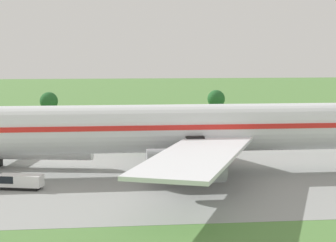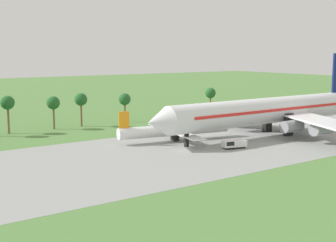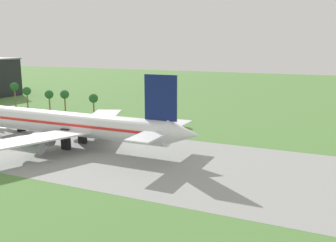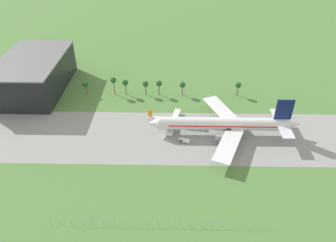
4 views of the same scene
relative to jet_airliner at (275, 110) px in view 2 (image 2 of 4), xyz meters
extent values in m
plane|color=#517F3D|center=(-31.52, -2.58, -6.25)|extent=(600.00, 600.00, 0.00)
cube|color=gray|center=(-31.52, -2.58, -6.24)|extent=(320.00, 44.00, 0.02)
cylinder|color=white|center=(-1.79, 0.00, 0.07)|extent=(63.23, 6.51, 6.51)
cone|color=white|center=(-36.01, 0.00, 0.07)|extent=(5.21, 6.38, 6.38)
cube|color=red|center=(-1.79, 0.00, 0.55)|extent=(53.75, 6.64, 0.65)
cube|color=white|center=(-0.05, -14.79, -1.07)|extent=(18.93, 30.60, 0.44)
cube|color=white|center=(-0.05, 14.79, -1.07)|extent=(18.93, 30.60, 0.44)
cylinder|color=gray|center=(-2.43, -7.81, -2.94)|extent=(5.86, 2.93, 2.93)
cylinder|color=gray|center=(0.20, -14.32, -2.94)|extent=(5.86, 2.93, 2.93)
cylinder|color=gray|center=(-2.43, 7.81, -2.94)|extent=(5.86, 2.93, 2.93)
cylinder|color=gray|center=(0.20, 14.32, -2.94)|extent=(5.86, 2.93, 2.93)
cube|color=black|center=(-28.35, 0.00, -3.42)|extent=(0.70, 0.90, 5.66)
cube|color=black|center=(1.37, -3.58, -3.42)|extent=(2.40, 1.20, 5.66)
cube|color=black|center=(1.37, 3.58, -3.42)|extent=(2.40, 1.20, 5.66)
cylinder|color=white|center=(-26.03, 7.64, -3.68)|extent=(28.37, 7.83, 2.71)
cube|color=orange|center=(-38.58, 9.97, -0.43)|extent=(2.44, 0.68, 3.79)
cube|color=white|center=(-26.03, 7.64, -3.95)|extent=(7.84, 25.68, 0.24)
cube|color=black|center=(-26.03, 7.64, -4.96)|extent=(1.62, 2.61, 2.57)
cube|color=black|center=(-20.71, -7.31, -6.05)|extent=(4.86, 2.91, 0.40)
cube|color=white|center=(-20.71, -7.31, -5.14)|extent=(5.69, 3.31, 1.41)
cube|color=black|center=(-22.14, -6.93, -4.93)|extent=(2.34, 2.45, 0.90)
cylinder|color=brown|center=(-35.13, 40.31, -2.69)|extent=(0.56, 0.56, 7.12)
sphere|color=#235B28|center=(-35.13, 40.31, 1.47)|extent=(3.60, 3.60, 3.60)
cylinder|color=brown|center=(12.76, 40.31, -2.99)|extent=(0.56, 0.56, 6.51)
sphere|color=#235B28|center=(12.76, 40.31, 0.86)|extent=(3.60, 3.60, 3.60)
cylinder|color=brown|center=(-20.91, 40.31, -3.07)|extent=(0.56, 0.56, 6.35)
sphere|color=#235B28|center=(-20.91, 40.31, 0.70)|extent=(3.60, 3.60, 3.60)
cylinder|color=brown|center=(-55.59, 40.31, -2.50)|extent=(0.56, 0.56, 7.49)
sphere|color=#235B28|center=(-55.59, 40.31, 1.84)|extent=(3.60, 3.60, 3.60)
cylinder|color=brown|center=(-43.31, 40.31, -2.91)|extent=(0.56, 0.56, 6.67)
sphere|color=#235B28|center=(-43.31, 40.31, 1.02)|extent=(3.60, 3.60, 3.60)
camera|label=1|loc=(-11.18, -81.46, 10.46)|focal=65.00mm
camera|label=2|loc=(-90.74, -81.28, 14.90)|focal=50.00mm
camera|label=3|loc=(66.49, -80.32, 21.31)|focal=40.00mm
camera|label=4|loc=(-26.07, -135.99, 93.65)|focal=35.00mm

